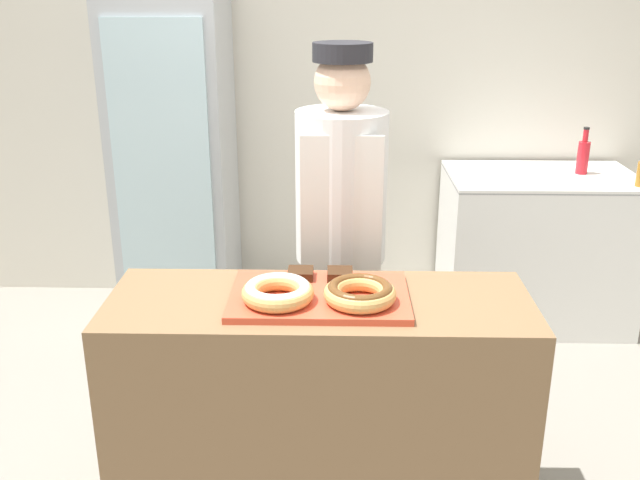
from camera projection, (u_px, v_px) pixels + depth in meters
name	position (u px, v px, depth m)	size (l,w,h in m)	color
wall_back	(328.00, 83.00, 4.28)	(8.00, 0.06, 2.70)	silver
display_counter	(319.00, 413.00, 2.58)	(1.46, 0.53, 0.90)	brown
serving_tray	(319.00, 296.00, 2.42)	(0.61, 0.40, 0.02)	#D84C33
donut_light_glaze	(278.00, 291.00, 2.35)	(0.24, 0.24, 0.06)	tan
donut_chocolate_glaze	(360.00, 292.00, 2.34)	(0.24, 0.24, 0.06)	tan
brownie_back_left	(301.00, 274.00, 2.54)	(0.09, 0.09, 0.03)	#382111
brownie_back_right	(340.00, 274.00, 2.54)	(0.09, 0.09, 0.03)	#382111
baker_person	(341.00, 241.00, 2.98)	(0.37, 0.37, 1.70)	#4C4C51
beverage_fridge	(175.00, 162.00, 4.05)	(0.62, 0.63, 1.91)	#ADB2B7
chest_freezer	(535.00, 248.00, 4.18)	(1.06, 0.67, 0.89)	white
bottle_red	(583.00, 156.00, 4.02)	(0.07, 0.07, 0.27)	red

